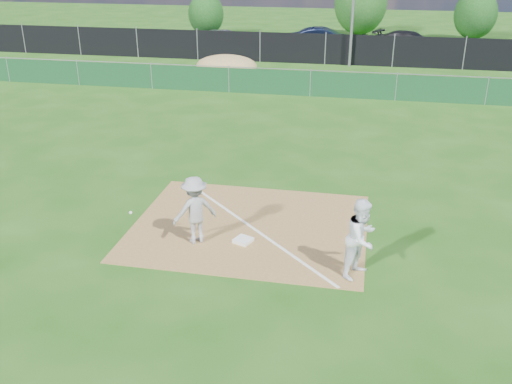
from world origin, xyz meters
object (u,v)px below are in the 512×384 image
car_right (410,43)px  tree_left (206,14)px  car_left (226,39)px  tree_right (476,14)px  car_mid (324,40)px  tree_mid (361,4)px  runner (362,238)px  play_at_first (195,210)px  first_base (243,240)px

car_right → tree_left: (-15.29, 4.53, 0.96)m
car_left → tree_right: bearing=-82.6°
car_mid → tree_mid: bearing=-20.7°
car_left → car_right: 12.34m
runner → car_right: bearing=24.5°
tree_left → runner: bearing=-68.6°
play_at_first → tree_right: tree_right is taller
runner → car_left: (-9.93, 27.31, -0.17)m
tree_right → first_base: bearing=-106.4°
car_left → first_base: bearing=178.0°
car_left → car_right: bearing=-101.1°
play_at_first → tree_right: size_ratio=0.59×
tree_left → car_mid: bearing=-26.8°
car_left → tree_right: (17.13, 7.78, 1.16)m
tree_mid → first_base: bearing=-92.6°
tree_left → tree_mid: 11.98m
tree_left → play_at_first: bearing=-74.5°
runner → tree_mid: tree_mid is taller
play_at_first → car_left: size_ratio=0.51×
tree_mid → tree_right: (8.46, -0.46, -0.55)m
first_base → car_left: (-7.08, 26.38, 0.68)m
tree_left → car_left: bearing=-62.5°
play_at_first → tree_mid: size_ratio=0.46×
first_base → runner: size_ratio=0.22×
first_base → car_mid: (-0.46, 27.32, 0.71)m
play_at_first → car_right: (6.33, 27.87, -0.16)m
first_base → car_left: car_left is taller
first_base → car_right: 28.16m
tree_left → tree_right: size_ratio=0.88×
play_at_first → car_mid: 27.53m
tree_mid → tree_right: bearing=-3.1°
car_left → tree_mid: (8.68, 8.24, 1.70)m
play_at_first → tree_mid: (2.74, 34.82, 1.57)m
first_base → car_mid: 27.33m
runner → tree_mid: 35.61m
car_left → car_mid: (6.62, 0.94, 0.04)m
car_left → car_mid: bearing=-99.0°
play_at_first → runner: runner is taller
car_right → car_left: bearing=116.0°
car_mid → first_base: bearing=176.0°
play_at_first → car_right: bearing=77.2°
runner → tree_mid: (-1.26, 35.55, 1.53)m
first_base → car_right: bearing=79.4°
runner → car_left: runner is taller
car_left → tree_left: 6.62m
first_base → car_left: bearing=105.0°
car_left → runner: bearing=-177.1°
first_base → car_mid: car_mid is taller
car_right → tree_right: (4.87, 6.49, 1.19)m
first_base → runner: (2.85, -0.93, 0.85)m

